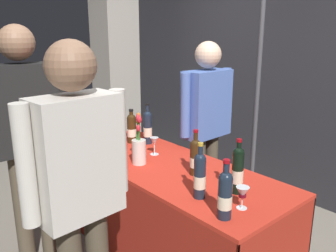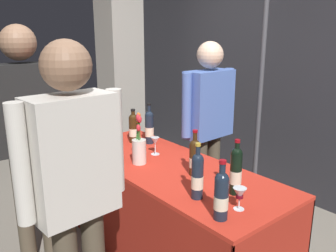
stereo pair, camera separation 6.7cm
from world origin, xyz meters
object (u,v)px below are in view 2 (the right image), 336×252
(tasting_table, at_px, (168,194))
(display_bottle_0, at_px, (197,175))
(wine_glass_near_vendor, at_px, (240,194))
(wine_glass_near_taster, at_px, (155,142))
(flower_vase, at_px, (139,147))
(featured_wine_bottle, at_px, (236,170))
(taster_foreground_right, at_px, (27,124))
(booth_signpost, at_px, (262,73))
(vendor_presenter, at_px, (208,117))
(concrete_pillar, at_px, (119,31))
(wine_glass_mid, at_px, (102,129))

(tasting_table, bearing_deg, display_bottle_0, -20.92)
(display_bottle_0, distance_m, wine_glass_near_vendor, 0.27)
(tasting_table, distance_m, wine_glass_near_taster, 0.42)
(flower_vase, bearing_deg, featured_wine_bottle, 11.88)
(tasting_table, distance_m, taster_foreground_right, 1.15)
(wine_glass_near_vendor, relative_size, wine_glass_near_taster, 0.91)
(tasting_table, bearing_deg, booth_signpost, 93.57)
(tasting_table, bearing_deg, vendor_presenter, 108.84)
(taster_foreground_right, bearing_deg, tasting_table, -38.08)
(display_bottle_0, height_order, flower_vase, flower_vase)
(display_bottle_0, bearing_deg, vendor_presenter, 131.38)
(wine_glass_near_taster, relative_size, taster_foreground_right, 0.08)
(display_bottle_0, bearing_deg, wine_glass_near_vendor, 19.00)
(concrete_pillar, height_order, wine_glass_near_taster, concrete_pillar)
(wine_glass_near_vendor, height_order, flower_vase, flower_vase)
(tasting_table, relative_size, display_bottle_0, 5.55)
(featured_wine_bottle, xyz_separation_m, wine_glass_near_taster, (-0.86, 0.05, -0.05))
(concrete_pillar, xyz_separation_m, wine_glass_mid, (1.15, -0.91, -0.86))
(vendor_presenter, distance_m, booth_signpost, 0.66)
(tasting_table, relative_size, taster_foreground_right, 1.07)
(concrete_pillar, bearing_deg, wine_glass_mid, -38.49)
(tasting_table, distance_m, booth_signpost, 1.42)
(tasting_table, relative_size, booth_signpost, 0.85)
(wine_glass_near_vendor, xyz_separation_m, vendor_presenter, (-0.97, 0.74, 0.13))
(flower_vase, bearing_deg, vendor_presenter, 93.63)
(concrete_pillar, bearing_deg, taster_foreground_right, -50.13)
(flower_vase, xyz_separation_m, booth_signpost, (0.09, 1.30, 0.45))
(concrete_pillar, height_order, featured_wine_bottle, concrete_pillar)
(booth_signpost, bearing_deg, wine_glass_near_taster, -99.16)
(booth_signpost, bearing_deg, wine_glass_mid, -122.07)
(wine_glass_near_vendor, bearing_deg, vendor_presenter, 142.79)
(tasting_table, height_order, wine_glass_mid, wine_glass_mid)
(display_bottle_0, relative_size, booth_signpost, 0.15)
(wine_glass_mid, distance_m, vendor_presenter, 0.95)
(concrete_pillar, relative_size, wine_glass_near_vendor, 26.76)
(wine_glass_near_vendor, height_order, wine_glass_mid, wine_glass_mid)
(taster_foreground_right, distance_m, booth_signpost, 2.04)
(featured_wine_bottle, distance_m, vendor_presenter, 1.03)
(booth_signpost, bearing_deg, concrete_pillar, -170.50)
(wine_glass_near_vendor, bearing_deg, tasting_table, 171.71)
(taster_foreground_right, bearing_deg, vendor_presenter, -15.54)
(featured_wine_bottle, height_order, wine_glass_near_vendor, featured_wine_bottle)
(taster_foreground_right, bearing_deg, display_bottle_0, -61.82)
(wine_glass_near_taster, bearing_deg, tasting_table, -15.77)
(flower_vase, xyz_separation_m, taster_foreground_right, (-0.47, -0.64, 0.19))
(flower_vase, height_order, booth_signpost, booth_signpost)
(display_bottle_0, xyz_separation_m, taster_foreground_right, (-1.15, -0.59, 0.17))
(tasting_table, xyz_separation_m, booth_signpost, (-0.07, 1.16, 0.81))
(wine_glass_near_vendor, bearing_deg, concrete_pillar, 160.96)
(taster_foreground_right, bearing_deg, flower_vase, -35.29)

